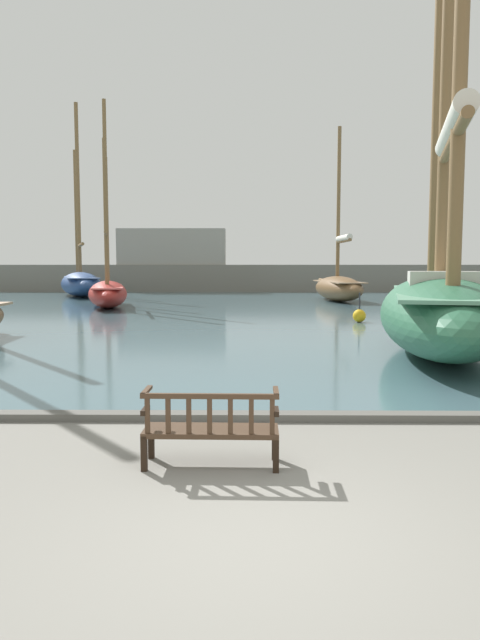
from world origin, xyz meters
TOP-DOWN VIEW (x-y plane):
  - ground_plane at (0.00, 0.00)m, footprint 160.00×160.00m
  - harbor_water at (0.00, 44.00)m, footprint 100.00×80.00m
  - quay_edge_kerb at (0.00, 3.85)m, footprint 40.00×0.30m
  - park_bench at (-0.54, 1.79)m, footprint 1.61×0.55m
  - sailboat_distant_harbor at (6.28, 34.62)m, footprint 3.20×10.86m
  - sailboat_nearest_port at (-13.46, 41.18)m, footprint 6.67×11.82m
  - sailboat_centre_channel at (5.13, 10.55)m, footprint 5.72×11.44m
  - sailboat_far_port at (-8.16, 28.36)m, footprint 4.15×9.27m
  - channel_buoy at (4.66, 19.05)m, footprint 0.54×0.54m
  - far_breakwater at (-1.15, 49.85)m, footprint 57.17×2.40m

SIDE VIEW (x-z plane):
  - ground_plane at x=0.00m, z-range 0.00..0.00m
  - harbor_water at x=0.00m, z-range 0.00..0.08m
  - quay_edge_kerb at x=0.00m, z-range 0.00..0.12m
  - channel_buoy at x=4.66m, z-range -0.26..0.98m
  - park_bench at x=-0.54m, z-range 0.01..0.93m
  - sailboat_far_port at x=-8.16m, z-range -4.87..7.00m
  - sailboat_distant_harbor at x=6.28m, z-range -4.82..7.00m
  - sailboat_nearest_port at x=-13.46m, z-range -6.36..8.94m
  - sailboat_centre_channel at x=5.13m, z-range -5.67..8.60m
  - far_breakwater at x=-1.15m, z-range -1.21..4.84m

